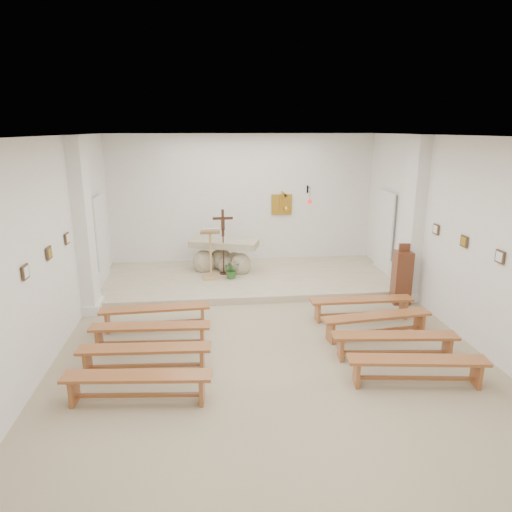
{
  "coord_description": "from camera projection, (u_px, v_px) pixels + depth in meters",
  "views": [
    {
      "loc": [
        -1.0,
        -7.06,
        3.6
      ],
      "look_at": [
        -0.02,
        1.6,
        1.17
      ],
      "focal_mm": 32.0,
      "sensor_mm": 36.0,
      "label": 1
    }
  ],
  "objects": [
    {
      "name": "bench_left_fourth",
      "position": [
        137.0,
        382.0,
        6.15
      ],
      "size": [
        2.03,
        0.5,
        0.42
      ],
      "rotation": [
        0.0,
        0.0,
        -0.09
      ],
      "color": "#A85A30",
      "rests_on": "ground"
    },
    {
      "name": "bench_left_second",
      "position": [
        151.0,
        331.0,
        7.69
      ],
      "size": [
        2.02,
        0.43,
        0.42
      ],
      "rotation": [
        0.0,
        0.0,
        -0.06
      ],
      "color": "#A85A30",
      "rests_on": "ground"
    },
    {
      "name": "bench_left_third",
      "position": [
        145.0,
        353.0,
        6.92
      ],
      "size": [
        2.02,
        0.44,
        0.42
      ],
      "rotation": [
        0.0,
        0.0,
        -0.06
      ],
      "color": "#A85A30",
      "rests_on": "ground"
    },
    {
      "name": "sanctuary_lamp",
      "position": [
        309.0,
        200.0,
        12.04
      ],
      "size": [
        0.11,
        0.36,
        0.44
      ],
      "color": "black",
      "rests_on": "wall_back"
    },
    {
      "name": "bench_right_third",
      "position": [
        395.0,
        340.0,
        7.35
      ],
      "size": [
        2.03,
        0.52,
        0.42
      ],
      "rotation": [
        0.0,
        0.0,
        -0.1
      ],
      "color": "#A85A30",
      "rests_on": "ground"
    },
    {
      "name": "ceiling",
      "position": [
        269.0,
        137.0,
        6.89
      ],
      "size": [
        7.0,
        10.0,
        0.02
      ],
      "primitive_type": "cube",
      "color": "silver",
      "rests_on": "wall_back"
    },
    {
      "name": "station_frame_left_rear",
      "position": [
        67.0,
        238.0,
        8.14
      ],
      "size": [
        0.03,
        0.2,
        0.2
      ],
      "primitive_type": "cube",
      "color": "#46321F",
      "rests_on": "wall_left"
    },
    {
      "name": "bench_left_front",
      "position": [
        155.0,
        313.0,
        8.46
      ],
      "size": [
        2.02,
        0.41,
        0.42
      ],
      "rotation": [
        0.0,
        0.0,
        0.05
      ],
      "color": "#A85A30",
      "rests_on": "ground"
    },
    {
      "name": "gold_wall_relief",
      "position": [
        282.0,
        204.0,
        12.25
      ],
      "size": [
        0.55,
        0.04,
        0.55
      ],
      "primitive_type": "cube",
      "color": "gold",
      "rests_on": "wall_back"
    },
    {
      "name": "altar",
      "position": [
        224.0,
        258.0,
        11.46
      ],
      "size": [
        1.79,
        1.14,
        0.86
      ],
      "rotation": [
        0.0,
        0.0,
        -0.32
      ],
      "color": "beige",
      "rests_on": "sanctuary_platform"
    },
    {
      "name": "station_frame_right_mid",
      "position": [
        464.0,
        241.0,
        7.93
      ],
      "size": [
        0.03,
        0.2,
        0.2
      ],
      "primitive_type": "cube",
      "color": "#46321F",
      "rests_on": "wall_right"
    },
    {
      "name": "bench_right_front",
      "position": [
        361.0,
        304.0,
        8.89
      ],
      "size": [
        2.01,
        0.33,
        0.42
      ],
      "rotation": [
        0.0,
        0.0,
        -0.0
      ],
      "color": "#A85A30",
      "rests_on": "ground"
    },
    {
      "name": "pilaster_left",
      "position": [
        84.0,
        227.0,
        8.91
      ],
      "size": [
        0.26,
        0.55,
        3.5
      ],
      "primitive_type": "cube",
      "color": "white",
      "rests_on": "ground"
    },
    {
      "name": "bench_right_fourth",
      "position": [
        417.0,
        365.0,
        6.58
      ],
      "size": [
        2.03,
        0.58,
        0.42
      ],
      "rotation": [
        0.0,
        0.0,
        -0.13
      ],
      "color": "#A85A30",
      "rests_on": "ground"
    },
    {
      "name": "wall_right",
      "position": [
        472.0,
        242.0,
        7.74
      ],
      "size": [
        0.02,
        10.0,
        3.5
      ],
      "primitive_type": "cube",
      "color": "white",
      "rests_on": "ground"
    },
    {
      "name": "station_frame_left_front",
      "position": [
        25.0,
        272.0,
        6.23
      ],
      "size": [
        0.03,
        0.2,
        0.2
      ],
      "primitive_type": "cube",
      "color": "#46321F",
      "rests_on": "wall_left"
    },
    {
      "name": "donation_pedestal",
      "position": [
        402.0,
        277.0,
        9.65
      ],
      "size": [
        0.38,
        0.38,
        1.32
      ],
      "rotation": [
        0.0,
        0.0,
        -0.09
      ],
      "color": "brown",
      "rests_on": "ground"
    },
    {
      "name": "radiator_right",
      "position": [
        397.0,
        276.0,
        10.71
      ],
      "size": [
        0.1,
        0.85,
        0.52
      ],
      "primitive_type": "cube",
      "color": "silver",
      "rests_on": "ground"
    },
    {
      "name": "station_frame_right_front",
      "position": [
        500.0,
        257.0,
        6.98
      ],
      "size": [
        0.03,
        0.2,
        0.2
      ],
      "primitive_type": "cube",
      "color": "#46321F",
      "rests_on": "wall_right"
    },
    {
      "name": "potted_plant",
      "position": [
        232.0,
        269.0,
        10.89
      ],
      "size": [
        0.51,
        0.48,
        0.45
      ],
      "primitive_type": "imported",
      "rotation": [
        0.0,
        0.0,
        0.41
      ],
      "color": "#2C6026",
      "rests_on": "sanctuary_platform"
    },
    {
      "name": "sanctuary_platform",
      "position": [
        248.0,
        278.0,
        11.16
      ],
      "size": [
        6.98,
        3.0,
        0.15
      ],
      "primitive_type": "cube",
      "color": "beige",
      "rests_on": "ground"
    },
    {
      "name": "station_frame_left_mid",
      "position": [
        49.0,
        253.0,
        7.19
      ],
      "size": [
        0.03,
        0.2,
        0.2
      ],
      "primitive_type": "cube",
      "color": "#46321F",
      "rests_on": "wall_left"
    },
    {
      "name": "radiator_left",
      "position": [
        96.0,
        287.0,
        9.97
      ],
      "size": [
        0.1,
        0.85,
        0.52
      ],
      "primitive_type": "cube",
      "color": "silver",
      "rests_on": "ground"
    },
    {
      "name": "station_frame_right_rear",
      "position": [
        436.0,
        229.0,
        8.89
      ],
      "size": [
        0.03,
        0.2,
        0.2
      ],
      "primitive_type": "cube",
      "color": "#46321F",
      "rests_on": "wall_right"
    },
    {
      "name": "crucifix_stand",
      "position": [
        223.0,
        237.0,
        11.03
      ],
      "size": [
        0.49,
        0.21,
        1.61
      ],
      "rotation": [
        0.0,
        0.0,
        0.03
      ],
      "color": "#392112",
      "rests_on": "sanctuary_platform"
    },
    {
      "name": "pilaster_right",
      "position": [
        413.0,
        220.0,
        9.64
      ],
      "size": [
        0.26,
        0.55,
        3.5
      ],
      "primitive_type": "cube",
      "color": "white",
      "rests_on": "ground"
    },
    {
      "name": "lectern",
      "position": [
        211.0,
        253.0,
        10.76
      ],
      "size": [
        0.47,
        0.4,
        1.26
      ],
      "rotation": [
        0.0,
        0.0,
        0.04
      ],
      "color": "tan",
      "rests_on": "sanctuary_platform"
    },
    {
      "name": "wall_back",
      "position": [
        243.0,
        201.0,
        12.14
      ],
      "size": [
        7.0,
        0.02,
        3.5
      ],
      "primitive_type": "cube",
      "color": "white",
      "rests_on": "ground"
    },
    {
      "name": "wall_left",
      "position": [
        43.0,
        255.0,
        6.98
      ],
      "size": [
        0.02,
        10.0,
        3.5
      ],
      "primitive_type": "cube",
      "color": "white",
      "rests_on": "ground"
    },
    {
      "name": "ground",
      "position": [
        268.0,
        347.0,
        7.83
      ],
      "size": [
        7.0,
        10.0,
        0.0
      ],
      "primitive_type": "cube",
      "color": "tan",
      "rests_on": "ground"
    },
    {
      "name": "bench_right_second",
      "position": [
        376.0,
        320.0,
        8.12
      ],
      "size": [
        2.03,
        0.54,
        0.42
      ],
      "rotation": [
        0.0,
        0.0,
        0.11
      ],
      "color": "#A85A30",
      "rests_on": "ground"
    }
  ]
}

